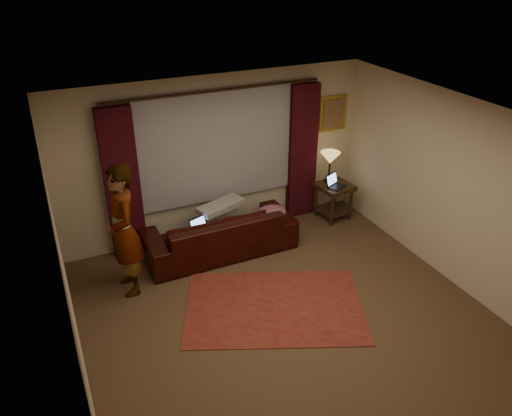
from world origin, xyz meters
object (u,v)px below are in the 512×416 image
(tiffany_lamp, at_px, (330,167))
(person, at_px, (124,231))
(sofa, at_px, (219,225))
(laptop_table, at_px, (337,181))
(laptop_sofa, at_px, (203,227))
(end_table, at_px, (333,201))

(tiffany_lamp, distance_m, person, 3.71)
(tiffany_lamp, relative_size, person, 0.29)
(sofa, bearing_deg, laptop_table, -177.79)
(laptop_sofa, distance_m, tiffany_lamp, 2.53)
(laptop_sofa, bearing_deg, sofa, 0.33)
(laptop_table, bearing_deg, sofa, 157.48)
(laptop_table, relative_size, person, 0.17)
(laptop_sofa, height_order, tiffany_lamp, tiffany_lamp)
(sofa, xyz_separation_m, tiffany_lamp, (2.16, 0.36, 0.44))
(sofa, distance_m, laptop_table, 2.18)
(sofa, height_order, tiffany_lamp, tiffany_lamp)
(sofa, distance_m, laptop_sofa, 0.34)
(laptop_sofa, xyz_separation_m, person, (-1.17, -0.27, 0.36))
(tiffany_lamp, xyz_separation_m, person, (-3.63, -0.74, 0.03))
(sofa, distance_m, end_table, 2.20)
(end_table, bearing_deg, tiffany_lamp, 99.66)
(laptop_sofa, xyz_separation_m, end_table, (2.49, 0.31, -0.26))
(sofa, xyz_separation_m, person, (-1.48, -0.38, 0.46))
(laptop_sofa, bearing_deg, laptop_table, -15.35)
(tiffany_lamp, bearing_deg, person, -168.52)
(sofa, bearing_deg, tiffany_lamp, -171.20)
(laptop_sofa, xyz_separation_m, laptop_table, (2.47, 0.22, 0.17))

